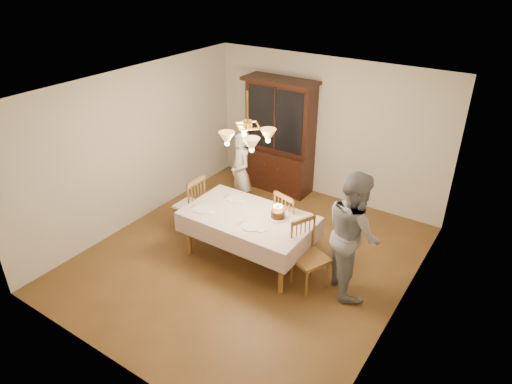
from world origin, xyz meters
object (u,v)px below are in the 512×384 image
Objects in this scene: china_hutch at (279,138)px; chair_far_side at (291,223)px; dining_table at (248,219)px; elderly_woman at (241,173)px; birthday_cake at (278,215)px.

china_hutch reaches higher than chair_far_side.
dining_table is 0.88× the size of china_hutch.
birthday_cake is at bearing -1.51° from elderly_woman.
dining_table is 1.48m from elderly_woman.
birthday_cake is at bearing 23.23° from dining_table.
elderly_woman is at bearing -95.09° from china_hutch.
chair_far_side is 0.56m from birthday_cake.
china_hutch reaches higher than birthday_cake.
chair_far_side is 0.68× the size of elderly_woman.
chair_far_side reaches higher than dining_table.
china_hutch is at bearing 110.46° from dining_table.
china_hutch reaches higher than elderly_woman.
elderly_woman is at bearing 129.66° from dining_table.
china_hutch is 2.15m from chair_far_side.
chair_far_side is (0.39, 0.59, -0.24)m from dining_table.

